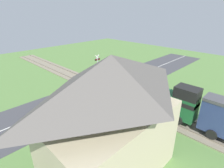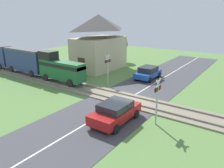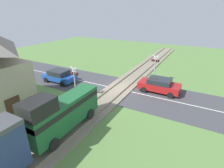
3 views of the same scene
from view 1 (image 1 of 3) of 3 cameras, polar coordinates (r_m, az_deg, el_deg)
The scene contains 9 objects.
ground_plane at distance 21.66m, azimuth -2.96°, elevation -1.79°, with size 60.00×60.00×0.00m, color #5B8442.
road_surface at distance 21.66m, azimuth -2.96°, elevation -1.76°, with size 48.00×6.40×0.02m.
track_bed at distance 21.63m, azimuth -2.96°, elevation -1.63°, with size 2.80×48.00×0.24m.
car_near_crossing at distance 24.87m, azimuth 1.36°, elevation 3.50°, with size 4.12×2.08×1.45m.
car_far_side at distance 16.67m, azimuth -17.97°, elevation -8.15°, with size 3.89×2.01×1.44m.
crossing_signal_west_approach at distance 25.34m, azimuth -4.76°, elevation 6.91°, with size 0.90×0.18×3.26m.
crossing_signal_east_approach at distance 16.56m, azimuth -0.52°, elevation -1.97°, with size 0.90×0.18×3.26m.
station_building at distance 9.55m, azimuth -0.30°, elevation -12.26°, with size 7.74×4.73×7.21m.
pedestrian_by_station at distance 14.99m, azimuth 10.03°, elevation -10.95°, with size 0.43×0.43×1.72m.
Camera 1 is at (13.24, 14.55, 9.07)m, focal length 28.00 mm.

